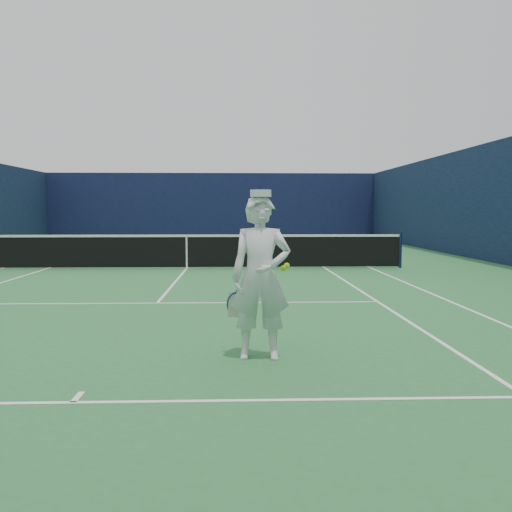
{
  "coord_description": "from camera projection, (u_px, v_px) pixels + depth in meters",
  "views": [
    {
      "loc": [
        1.45,
        -16.89,
        1.71
      ],
      "look_at": [
        1.74,
        -8.88,
        1.07
      ],
      "focal_mm": 40.0,
      "sensor_mm": 36.0,
      "label": 1
    }
  ],
  "objects": [
    {
      "name": "ground",
      "position": [
        187.0,
        268.0,
        16.91
      ],
      "size": [
        80.0,
        80.0,
        0.0
      ],
      "primitive_type": "plane",
      "color": "#286B34",
      "rests_on": "ground"
    },
    {
      "name": "court_markings",
      "position": [
        187.0,
        268.0,
        16.91
      ],
      "size": [
        11.03,
        23.83,
        0.01
      ],
      "color": "white",
      "rests_on": "ground"
    },
    {
      "name": "windscreen_fence",
      "position": [
        186.0,
        201.0,
        16.75
      ],
      "size": [
        20.12,
        36.12,
        4.0
      ],
      "color": "#0E1435",
      "rests_on": "ground"
    },
    {
      "name": "tennis_net",
      "position": [
        187.0,
        250.0,
        16.86
      ],
      "size": [
        12.88,
        0.09,
        1.07
      ],
      "color": "#141E4C",
      "rests_on": "ground"
    },
    {
      "name": "tennis_player",
      "position": [
        261.0,
        277.0,
        6.56
      ],
      "size": [
        0.77,
        0.51,
        1.95
      ],
      "rotation": [
        0.0,
        0.0,
        -0.05
      ],
      "color": "white",
      "rests_on": "ground"
    }
  ]
}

